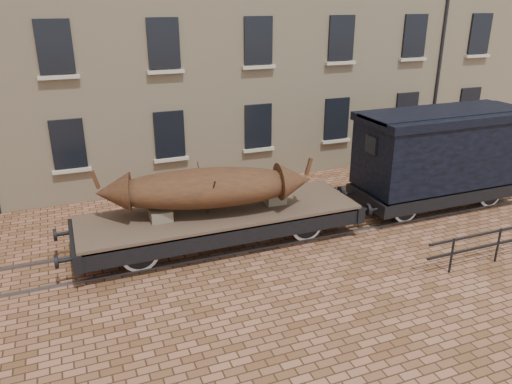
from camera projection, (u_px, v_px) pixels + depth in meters
name	position (u px, v px, depth m)	size (l,w,h in m)	color
ground	(287.00, 232.00, 15.59)	(90.00, 90.00, 0.00)	brown
rail_track	(287.00, 232.00, 15.58)	(30.00, 1.52, 0.06)	#59595E
flatcar_wagon	(220.00, 218.00, 14.54)	(9.12, 2.47, 1.38)	#443B2B
iron_boat	(207.00, 188.00, 14.05)	(6.13, 2.64, 1.49)	#512E15
goods_van	(442.00, 148.00, 16.78)	(6.58, 2.40, 3.40)	black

